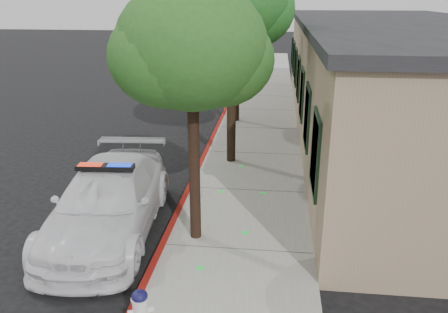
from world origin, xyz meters
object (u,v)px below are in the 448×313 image
clapboard_building (397,80)px  street_tree_mid (233,3)px  police_car (108,201)px  street_tree_near (192,52)px  fire_hydrant (141,309)px  street_tree_far (238,15)px

clapboard_building → street_tree_mid: 7.35m
police_car → street_tree_near: 3.88m
fire_hydrant → street_tree_mid: street_tree_mid is taller
police_car → fire_hydrant: (1.66, -3.18, -0.25)m
clapboard_building → fire_hydrant: 13.24m
fire_hydrant → street_tree_far: (0.39, 12.54, 3.82)m
police_car → fire_hydrant: 3.60m
police_car → street_tree_far: size_ratio=0.96×
clapboard_building → street_tree_far: street_tree_far is taller
clapboard_building → fire_hydrant: bearing=-118.9°
fire_hydrant → street_tree_far: bearing=64.6°
clapboard_building → police_car: 11.63m
clapboard_building → street_tree_mid: size_ratio=3.35×
fire_hydrant → street_tree_near: 4.61m
clapboard_building → street_tree_near: size_ratio=3.99×
fire_hydrant → street_tree_mid: (0.65, 7.75, 4.35)m
fire_hydrant → street_tree_mid: bearing=61.6°
street_tree_near → street_tree_mid: 4.92m
police_car → street_tree_near: size_ratio=1.01×
fire_hydrant → street_tree_mid: 8.91m
police_car → street_tree_near: bearing=-11.7°
fire_hydrant → street_tree_near: size_ratio=0.13×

